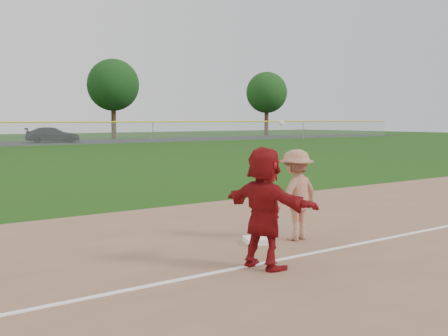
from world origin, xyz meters
TOP-DOWN VIEW (x-y plane):
  - ground at (0.00, 0.00)m, footprint 160.00×160.00m
  - foul_line at (0.00, -0.80)m, footprint 60.00×0.10m
  - first_base at (-0.09, 0.35)m, footprint 0.60×0.60m
  - base_runner at (-1.10, -1.00)m, footprint 0.82×1.77m
  - car_right at (12.22, 45.68)m, footprint 5.44×3.40m
  - first_base_play at (0.68, 0.17)m, footprint 1.15×0.75m
  - tree_3 at (22.00, 52.80)m, footprint 6.00×6.00m
  - tree_4 at (44.00, 51.20)m, footprint 5.60×5.60m

SIDE VIEW (x-z plane):
  - ground at x=0.00m, z-range 0.00..0.00m
  - foul_line at x=0.00m, z-range 0.02..0.03m
  - first_base at x=-0.09m, z-range 0.02..0.12m
  - car_right at x=12.22m, z-range 0.01..1.48m
  - first_base_play at x=0.68m, z-range -0.25..1.97m
  - base_runner at x=-1.10m, z-range 0.02..1.86m
  - tree_4 at x=44.00m, z-range 1.51..10.18m
  - tree_3 at x=22.00m, z-range 1.57..10.76m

